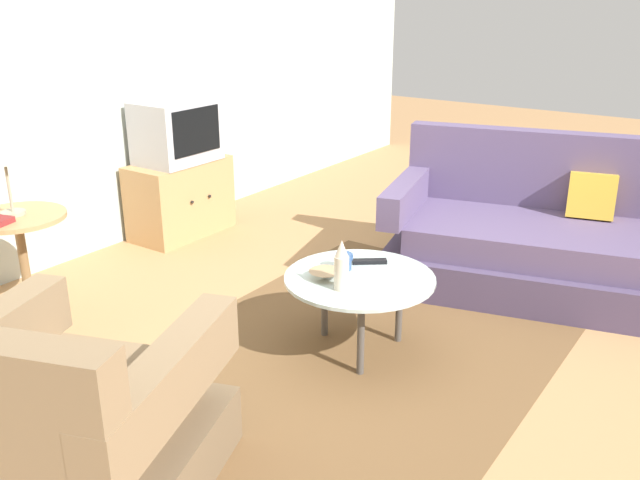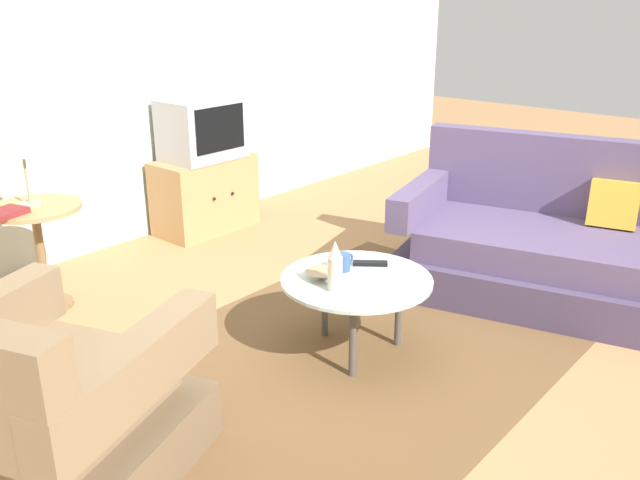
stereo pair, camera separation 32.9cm
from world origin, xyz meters
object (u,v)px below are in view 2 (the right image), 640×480
at_px(couch, 562,250).
at_px(coffee_table, 357,284).
at_px(tv_stand, 205,194).
at_px(side_table, 38,235).
at_px(table_lamp, 22,147).
at_px(mug, 343,262).
at_px(tv_remote_dark, 370,263).
at_px(bowl, 322,275).
at_px(book, 5,213).
at_px(vase, 335,267).
at_px(television, 202,129).
at_px(armchair, 42,417).

bearing_deg(couch, coffee_table, 55.11).
distance_m(coffee_table, tv_stand, 2.18).
bearing_deg(side_table, table_lamp, 108.22).
bearing_deg(tv_stand, couch, -76.89).
xyz_separation_m(table_lamp, mug, (0.80, -1.60, -0.50)).
xyz_separation_m(tv_stand, tv_remote_dark, (-0.58, -1.99, 0.14)).
bearing_deg(table_lamp, bowl, -68.03).
relative_size(side_table, tv_stand, 0.81).
bearing_deg(coffee_table, tv_stand, 69.70).
xyz_separation_m(couch, book, (-2.30, 2.17, 0.34)).
bearing_deg(tv_remote_dark, table_lamp, -8.25).
xyz_separation_m(vase, book, (-0.76, 1.66, 0.10)).
bearing_deg(vase, table_lamp, 108.56).
distance_m(mug, book, 1.83).
relative_size(television, mug, 4.38).
xyz_separation_m(tv_stand, vase, (-0.94, -2.05, 0.25)).
xyz_separation_m(television, book, (-1.70, -0.38, -0.15)).
relative_size(bowl, tv_remote_dark, 0.97).
distance_m(coffee_table, bowl, 0.18).
bearing_deg(table_lamp, mug, -63.58).
distance_m(table_lamp, tv_remote_dark, 1.99).
xyz_separation_m(side_table, bowl, (0.64, -1.58, -0.02)).
distance_m(side_table, tv_stand, 1.56).
height_order(table_lamp, bowl, table_lamp).
xyz_separation_m(couch, side_table, (-2.11, 2.22, 0.16)).
distance_m(coffee_table, side_table, 1.87).
height_order(table_lamp, book, table_lamp).
relative_size(television, table_lamp, 1.33).
distance_m(tv_stand, tv_remote_dark, 2.08).
height_order(tv_stand, vase, vase).
bearing_deg(tv_remote_dark, television, -53.85).
height_order(coffee_table, tv_remote_dark, tv_remote_dark).
bearing_deg(tv_remote_dark, coffee_table, 68.39).
height_order(coffee_table, table_lamp, table_lamp).
distance_m(side_table, table_lamp, 0.51).
height_order(coffee_table, vase, vase).
xyz_separation_m(coffee_table, vase, (-0.18, -0.01, 0.16)).
xyz_separation_m(television, tv_remote_dark, (-0.58, -1.98, -0.37)).
xyz_separation_m(couch, tv_remote_dark, (-1.17, 0.56, 0.13)).
bearing_deg(table_lamp, coffee_table, -66.13).
xyz_separation_m(coffee_table, tv_remote_dark, (0.18, 0.05, 0.05)).
relative_size(tv_stand, mug, 5.91).
relative_size(armchair, table_lamp, 2.76).
bearing_deg(mug, coffee_table, -106.21).
relative_size(side_table, book, 2.57).
bearing_deg(armchair, side_table, 131.82).
xyz_separation_m(television, bowl, (-0.88, -1.90, -0.36)).
relative_size(armchair, coffee_table, 1.55).
xyz_separation_m(television, mug, (-0.72, -1.91, -0.33)).
distance_m(side_table, bowl, 1.70).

